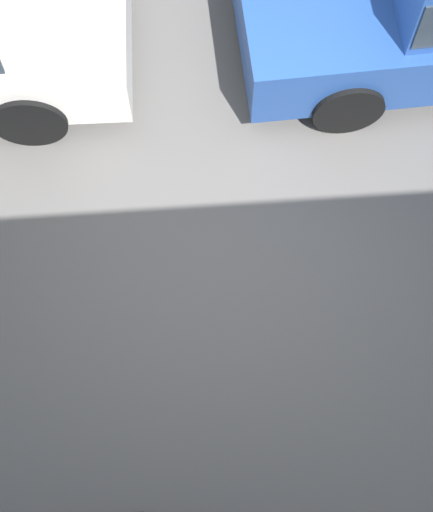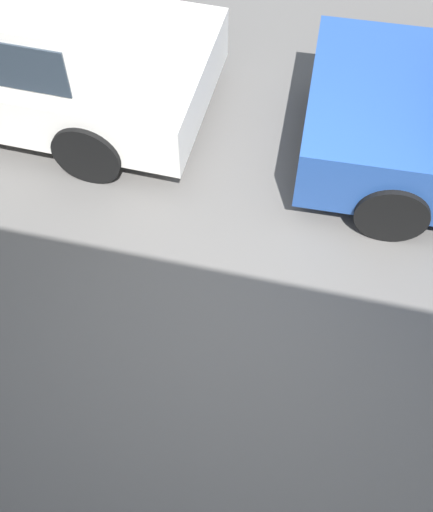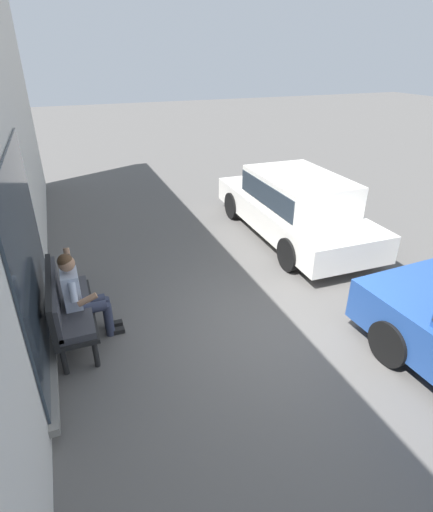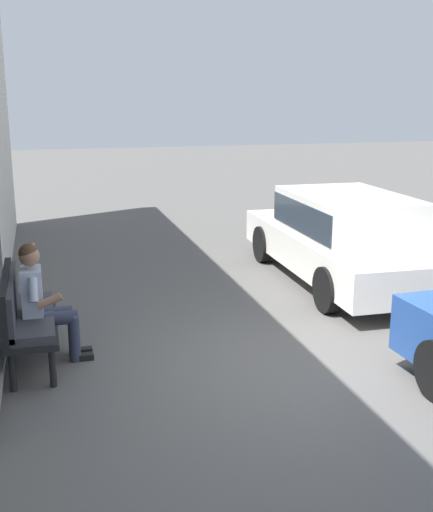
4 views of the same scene
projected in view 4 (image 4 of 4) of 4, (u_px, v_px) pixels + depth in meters
The scene contains 4 objects.
ground_plane at pixel (299, 366), 7.04m from camera, with size 60.00×60.00×0.00m, color #565451.
bench at pixel (22, 312), 7.02m from camera, with size 1.60×0.55×1.02m.
person_on_phone at pixel (42, 300), 7.02m from camera, with size 0.73×0.74×1.36m.
parked_car_mid at pixel (344, 234), 10.05m from camera, with size 4.57×1.93×1.42m.
Camera 4 is at (-6.06, 2.60, 2.91)m, focal length 45.00 mm.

